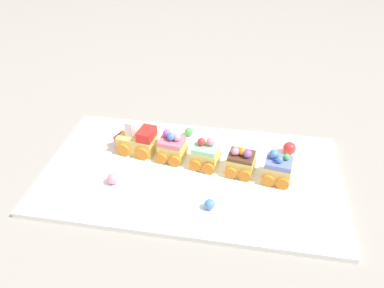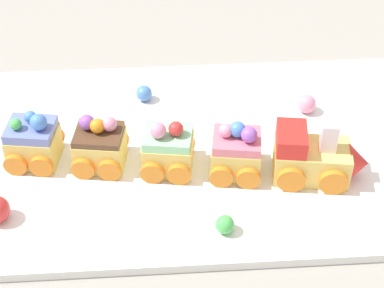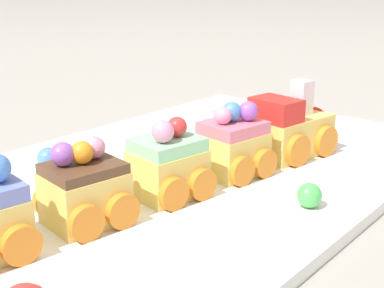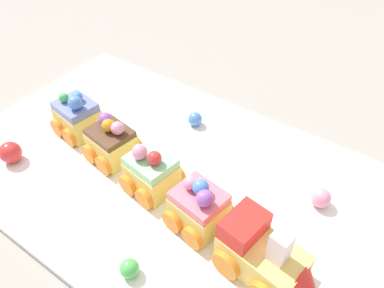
{
  "view_description": "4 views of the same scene",
  "coord_description": "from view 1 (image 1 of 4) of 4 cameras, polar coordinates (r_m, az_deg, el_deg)",
  "views": [
    {
      "loc": [
        -0.11,
        0.64,
        0.57
      ],
      "look_at": [
        -0.0,
        -0.01,
        0.09
      ],
      "focal_mm": 35.0,
      "sensor_mm": 36.0,
      "label": 1
    },
    {
      "loc": [
        -0.04,
        -0.61,
        0.55
      ],
      "look_at": [
        0.0,
        -0.02,
        0.04
      ],
      "focal_mm": 60.0,
      "sensor_mm": 36.0,
      "label": 2
    },
    {
      "loc": [
        -0.35,
        -0.34,
        0.2
      ],
      "look_at": [
        0.03,
        -0.01,
        0.04
      ],
      "focal_mm": 50.0,
      "sensor_mm": 36.0,
      "label": 3
    },
    {
      "loc": [
        0.2,
        -0.27,
        0.39
      ],
      "look_at": [
        0.01,
        0.0,
        0.08
      ],
      "focal_mm": 35.0,
      "sensor_mm": 36.0,
      "label": 4
    }
  ],
  "objects": [
    {
      "name": "gumball_blue",
      "position": [
        0.77,
        2.7,
        -9.17
      ],
      "size": [
        0.02,
        0.02,
        0.02
      ],
      "primitive_type": "sphere",
      "color": "#4C84E0",
      "rests_on": "display_board"
    },
    {
      "name": "gumball_red",
      "position": [
        0.93,
        14.63,
        -0.63
      ],
      "size": [
        0.03,
        0.03,
        0.03
      ],
      "primitive_type": "sphere",
      "color": "red",
      "rests_on": "display_board"
    },
    {
      "name": "display_board",
      "position": [
        0.86,
        -0.16,
        -4.55
      ],
      "size": [
        0.67,
        0.38,
        0.01
      ],
      "primitive_type": "cube",
      "color": "white",
      "rests_on": "ground_plane"
    },
    {
      "name": "cake_car_mint",
      "position": [
        0.86,
        2.06,
        -1.68
      ],
      "size": [
        0.07,
        0.07,
        0.07
      ],
      "rotation": [
        0.0,
        0.0,
        -0.15
      ],
      "color": "#EACC66",
      "rests_on": "display_board"
    },
    {
      "name": "cake_car_strawberry",
      "position": [
        0.88,
        -3.07,
        -0.6
      ],
      "size": [
        0.07,
        0.07,
        0.07
      ],
      "rotation": [
        0.0,
        0.0,
        -0.15
      ],
      "color": "#EACC66",
      "rests_on": "display_board"
    },
    {
      "name": "gumball_pink",
      "position": [
        0.84,
        -11.96,
        -5.18
      ],
      "size": [
        0.03,
        0.03,
        0.03
      ],
      "primitive_type": "sphere",
      "color": "pink",
      "rests_on": "display_board"
    },
    {
      "name": "cake_train_locomotive",
      "position": [
        0.92,
        -8.69,
        0.45
      ],
      "size": [
        0.12,
        0.08,
        0.08
      ],
      "rotation": [
        0.0,
        0.0,
        -0.15
      ],
      "color": "#EACC66",
      "rests_on": "display_board"
    },
    {
      "name": "gumball_green",
      "position": [
        0.97,
        -0.48,
        1.85
      ],
      "size": [
        0.02,
        0.02,
        0.02
      ],
      "primitive_type": "sphere",
      "color": "#4CBC56",
      "rests_on": "display_board"
    },
    {
      "name": "cake_car_chocolate",
      "position": [
        0.85,
        7.44,
        -2.81
      ],
      "size": [
        0.07,
        0.07,
        0.07
      ],
      "rotation": [
        0.0,
        0.0,
        -0.15
      ],
      "color": "#EACC66",
      "rests_on": "display_board"
    },
    {
      "name": "cake_car_blueberry",
      "position": [
        0.84,
        12.91,
        -3.78
      ],
      "size": [
        0.07,
        0.07,
        0.07
      ],
      "rotation": [
        0.0,
        0.0,
        -0.15
      ],
      "color": "#EACC66",
      "rests_on": "display_board"
    },
    {
      "name": "ground_plane",
      "position": [
        0.87,
        -0.16,
        -4.85
      ],
      "size": [
        10.0,
        10.0,
        0.0
      ],
      "primitive_type": "plane",
      "color": "gray"
    }
  ]
}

